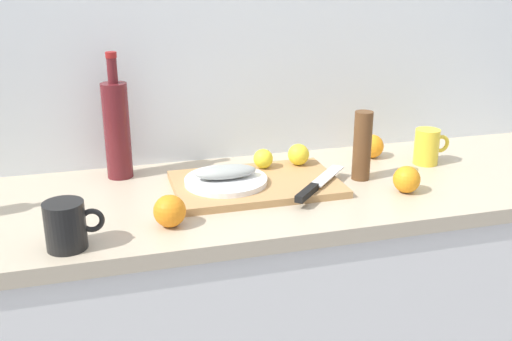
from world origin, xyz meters
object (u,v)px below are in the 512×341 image
cutting_board (256,184)px  chef_knife (315,186)px  white_plate (226,181)px  lemon_0 (263,159)px  wine_bottle (117,128)px  fish_fillet (226,172)px  pepper_mill (362,146)px  coffee_mug_1 (427,147)px  orange_0 (407,179)px  coffee_mug_0 (66,225)px

cutting_board → chef_knife: size_ratio=1.96×
white_plate → lemon_0: bearing=34.9°
chef_knife → wine_bottle: 0.59m
fish_fillet → wine_bottle: wine_bottle is taller
white_plate → pepper_mill: pepper_mill is taller
coffee_mug_1 → orange_0: (-0.18, -0.20, -0.02)m
pepper_mill → orange_0: bearing=-60.0°
fish_fillet → orange_0: 0.49m
wine_bottle → white_plate: bearing=-34.7°
white_plate → pepper_mill: bearing=-2.7°
lemon_0 → orange_0: lemon_0 is taller
white_plate → wine_bottle: size_ratio=0.63×
fish_fillet → pepper_mill: pepper_mill is taller
fish_fillet → lemon_0: (0.13, 0.09, -0.00)m
orange_0 → lemon_0: bearing=144.3°
cutting_board → coffee_mug_1: size_ratio=3.93×
chef_knife → fish_fillet: bearing=106.5°
coffee_mug_1 → cutting_board: bearing=-174.5°
cutting_board → lemon_0: bearing=63.1°
chef_knife → wine_bottle: size_ratio=0.64×
lemon_0 → cutting_board: bearing=-116.9°
wine_bottle → coffee_mug_0: wine_bottle is taller
fish_fillet → lemon_0: bearing=34.9°
lemon_0 → wine_bottle: size_ratio=0.16×
fish_fillet → coffee_mug_0: bearing=-149.3°
white_plate → coffee_mug_1: coffee_mug_1 is taller
wine_bottle → lemon_0: bearing=-13.2°
wine_bottle → orange_0: size_ratio=4.90×
white_plate → cutting_board: bearing=-2.4°
cutting_board → lemon_0: size_ratio=7.88×
coffee_mug_0 → coffee_mug_1: 1.10m
coffee_mug_0 → coffee_mug_1: coffee_mug_1 is taller
orange_0 → chef_knife: bearing=171.3°
coffee_mug_0 → orange_0: (0.88, 0.10, -0.02)m
coffee_mug_1 → pepper_mill: (-0.25, -0.07, 0.04)m
orange_0 → pepper_mill: size_ratio=0.37×
lemon_0 → pepper_mill: size_ratio=0.29×
wine_bottle → pepper_mill: (0.67, -0.21, -0.05)m
wine_bottle → pepper_mill: 0.70m
white_plate → chef_knife: bearing=-26.6°
pepper_mill → fish_fillet: bearing=177.3°
lemon_0 → pepper_mill: pepper_mill is taller
cutting_board → white_plate: size_ratio=1.99×
white_plate → orange_0: orange_0 is taller
white_plate → fish_fillet: (0.00, -0.00, 0.03)m
fish_fillet → coffee_mug_1: 0.65m
fish_fillet → lemon_0: 0.16m
coffee_mug_0 → coffee_mug_1: size_ratio=1.12×
wine_bottle → chef_knife: bearing=-31.3°
cutting_board → chef_knife: 0.17m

